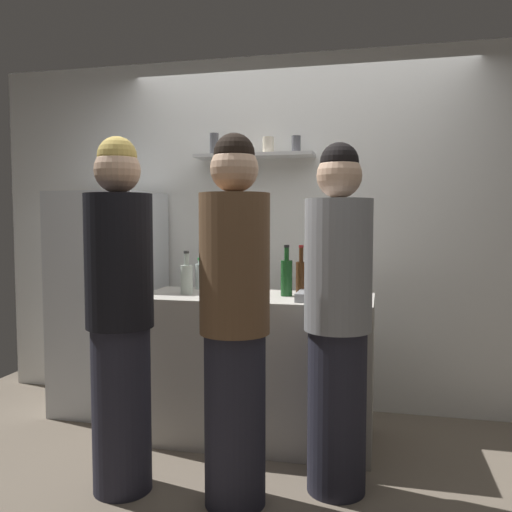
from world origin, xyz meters
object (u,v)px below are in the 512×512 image
baking_pan (326,296)px  wine_bottle_pale_glass (187,278)px  utensil_holder (231,283)px  wine_bottle_amber_glass (301,276)px  person_blonde (120,316)px  refrigerator (110,301)px  person_brown_jacket (235,321)px  person_grey_hoodie (338,320)px  wine_bottle_green_glass (287,276)px  water_bottle_plastic (202,275)px

baking_pan → wine_bottle_pale_glass: wine_bottle_pale_glass is taller
utensil_holder → wine_bottle_amber_glass: (0.45, 0.05, 0.05)m
utensil_holder → wine_bottle_amber_glass: size_ratio=0.71×
wine_bottle_amber_glass → person_blonde: 1.23m
refrigerator → person_brown_jacket: person_brown_jacket is taller
person_grey_hoodie → wine_bottle_pale_glass: bearing=-32.4°
refrigerator → utensil_holder: size_ratio=7.17×
refrigerator → person_grey_hoodie: size_ratio=0.89×
wine_bottle_pale_glass → wine_bottle_green_glass: bearing=5.3°
refrigerator → person_brown_jacket: (1.26, -1.09, 0.11)m
wine_bottle_green_glass → person_blonde: size_ratio=0.18×
wine_bottle_pale_glass → wine_bottle_amber_glass: wine_bottle_amber_glass is taller
wine_bottle_green_glass → person_brown_jacket: (-0.11, -0.82, -0.14)m
wine_bottle_pale_glass → person_blonde: person_blonde is taller
wine_bottle_amber_glass → person_brown_jacket: person_brown_jacket is taller
utensil_holder → person_blonde: size_ratio=0.12×
wine_bottle_pale_glass → water_bottle_plastic: (0.01, 0.26, -0.01)m
baking_pan → wine_bottle_green_glass: size_ratio=1.06×
person_brown_jacket → utensil_holder: bearing=-94.5°
refrigerator → wine_bottle_amber_glass: 1.47m
refrigerator → utensil_holder: bearing=-12.2°
wine_bottle_pale_glass → wine_bottle_amber_glass: bearing=13.6°
wine_bottle_pale_glass → person_brown_jacket: bearing=-55.0°
person_blonde → wine_bottle_amber_glass: bearing=-104.6°
wine_bottle_amber_glass → person_blonde: bearing=-130.2°
baking_pan → person_grey_hoodie: 0.45m
person_blonde → person_brown_jacket: bearing=-154.0°
person_grey_hoodie → person_blonde: bearing=7.6°
wine_bottle_pale_glass → water_bottle_plastic: wine_bottle_pale_glass is taller
wine_bottle_pale_glass → wine_bottle_green_glass: size_ratio=0.87×
baking_pan → person_brown_jacket: (-0.37, -0.68, -0.04)m
person_grey_hoodie → baking_pan: bearing=-81.9°
refrigerator → wine_bottle_pale_glass: bearing=-24.7°
person_grey_hoodie → wine_bottle_green_glass: bearing=-62.8°
refrigerator → baking_pan: refrigerator is taller
person_brown_jacket → wine_bottle_amber_glass: bearing=-122.6°
refrigerator → wine_bottle_amber_glass: size_ratio=5.07×
wine_bottle_amber_glass → person_blonde: size_ratio=0.17×
wine_bottle_green_glass → water_bottle_plastic: 0.66m
baking_pan → utensil_holder: 0.67m
refrigerator → person_brown_jacket: size_ratio=0.88×
baking_pan → water_bottle_plastic: water_bottle_plastic is taller
refrigerator → wine_bottle_pale_glass: refrigerator is taller
baking_pan → wine_bottle_green_glass: wine_bottle_green_glass is taller
refrigerator → person_grey_hoodie: (1.73, -0.86, 0.09)m
water_bottle_plastic → person_blonde: 1.03m
wine_bottle_pale_glass → refrigerator: bearing=155.3°
refrigerator → wine_bottle_pale_glass: size_ratio=5.74×
wine_bottle_pale_glass → person_brown_jacket: (0.53, -0.76, -0.12)m
wine_bottle_amber_glass → water_bottle_plastic: wine_bottle_amber_glass is taller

